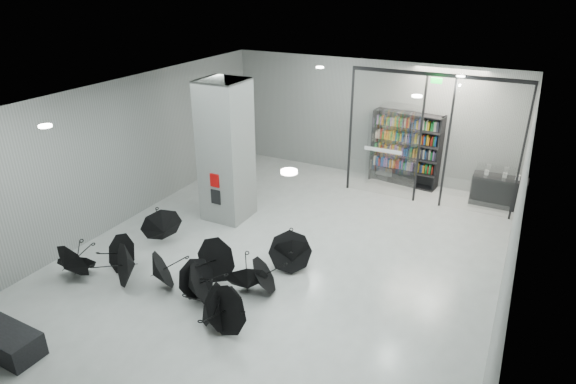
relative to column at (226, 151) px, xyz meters
The scene contains 10 objects.
room 3.31m from the column, 38.66° to the right, with size 14.00×14.02×4.01m.
column is the anchor object (origin of this frame).
fire_cabinet 0.90m from the column, 90.00° to the right, with size 0.28×0.04×0.38m, color #A50A07.
info_panel 1.31m from the column, 90.00° to the right, with size 0.30×0.03×0.42m, color black.
exit_sign 6.18m from the column, 33.96° to the left, with size 0.30×0.06×0.15m, color #0CE533.
glass_partition 6.02m from the column, 35.58° to the left, with size 5.06×0.08×4.00m.
bench 6.92m from the column, 95.29° to the right, with size 1.52×0.65×0.49m, color black.
bookshelf 6.21m from the column, 50.42° to the left, with size 2.24×0.45×2.46m, color black, non-canonical shape.
shop_counter 8.34m from the column, 31.94° to the left, with size 1.55×0.62×0.93m, color black.
umbrella_cluster 3.98m from the column, 69.35° to the right, with size 5.61×4.08×1.27m.
Camera 1 is at (4.84, -8.64, 6.48)m, focal length 30.24 mm.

